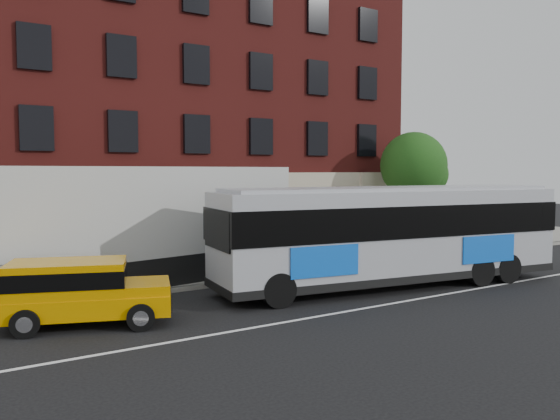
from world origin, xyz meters
TOP-DOWN VIEW (x-y plane):
  - ground at (0.00, 0.00)m, footprint 120.00×120.00m
  - sidewalk at (0.00, 9.00)m, footprint 60.00×6.00m
  - kerb at (0.00, 6.00)m, footprint 60.00×0.25m
  - lane_line at (0.00, 0.50)m, footprint 60.00×0.12m
  - building at (-0.01, 16.92)m, footprint 30.00×12.10m
  - street_tree at (13.54, 9.48)m, footprint 3.60×3.60m
  - city_bus at (5.11, 2.49)m, footprint 13.67×4.84m
  - yellow_suv at (-5.85, 3.30)m, footprint 4.83×3.28m
  - shipping_container at (-3.00, 7.38)m, footprint 13.47×4.94m

SIDE VIEW (x-z plane):
  - ground at x=0.00m, z-range 0.00..0.00m
  - lane_line at x=0.00m, z-range 0.00..0.01m
  - sidewalk at x=0.00m, z-range 0.00..0.15m
  - kerb at x=0.00m, z-range 0.00..0.15m
  - yellow_suv at x=-5.85m, z-range 0.13..1.94m
  - city_bus at x=5.11m, z-range 0.19..3.86m
  - shipping_container at x=-3.00m, z-range -0.02..4.38m
  - street_tree at x=13.54m, z-range 1.31..7.51m
  - building at x=-0.01m, z-range 0.08..15.08m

